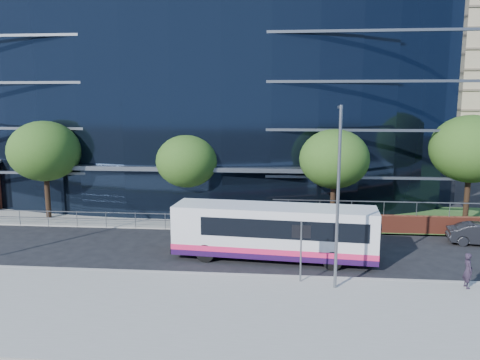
# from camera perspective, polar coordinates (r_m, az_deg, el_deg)

# --- Properties ---
(ground) EXTENTS (200.00, 200.00, 0.00)m
(ground) POSITION_cam_1_polar(r_m,az_deg,el_deg) (23.90, -3.83, -10.76)
(ground) COLOR black
(ground) RESTS_ON ground
(pavement_near) EXTENTS (80.00, 8.00, 0.15)m
(pavement_near) POSITION_cam_1_polar(r_m,az_deg,el_deg) (19.33, -6.27, -15.64)
(pavement_near) COLOR gray
(pavement_near) RESTS_ON ground
(kerb) EXTENTS (80.00, 0.25, 0.16)m
(kerb) POSITION_cam_1_polar(r_m,az_deg,el_deg) (22.95, -4.23, -11.43)
(kerb) COLOR gray
(kerb) RESTS_ON ground
(yellow_line_outer) EXTENTS (80.00, 0.08, 0.01)m
(yellow_line_outer) POSITION_cam_1_polar(r_m,az_deg,el_deg) (23.16, -4.15, -11.43)
(yellow_line_outer) COLOR gold
(yellow_line_outer) RESTS_ON ground
(yellow_line_inner) EXTENTS (80.00, 0.08, 0.01)m
(yellow_line_inner) POSITION_cam_1_polar(r_m,az_deg,el_deg) (23.30, -4.09, -11.30)
(yellow_line_inner) COLOR gold
(yellow_line_inner) RESTS_ON ground
(far_forecourt) EXTENTS (50.00, 8.00, 0.10)m
(far_forecourt) POSITION_cam_1_polar(r_m,az_deg,el_deg) (35.46, -10.62, -4.05)
(far_forecourt) COLOR gray
(far_forecourt) RESTS_ON ground
(glass_office) EXTENTS (44.00, 23.10, 16.00)m
(glass_office) POSITION_cam_1_polar(r_m,az_deg,el_deg) (43.65, -4.81, 9.13)
(glass_office) COLOR black
(glass_office) RESTS_ON ground
(guard_railings) EXTENTS (24.00, 0.05, 1.10)m
(guard_railings) POSITION_cam_1_polar(r_m,az_deg,el_deg) (32.24, -16.04, -4.23)
(guard_railings) COLOR slate
(guard_railings) RESTS_ON ground
(apartment_block) EXTENTS (60.00, 42.00, 30.00)m
(apartment_block) POSITION_cam_1_polar(r_m,az_deg,el_deg) (84.30, 25.44, 10.55)
(apartment_block) COLOR #2D511E
(apartment_block) RESTS_ON ground
(street_sign) EXTENTS (0.85, 0.09, 2.80)m
(street_sign) POSITION_cam_1_polar(r_m,az_deg,el_deg) (21.45, 7.47, -7.16)
(street_sign) COLOR slate
(street_sign) RESTS_ON pavement_near
(tree_far_a) EXTENTS (4.95, 4.95, 6.98)m
(tree_far_a) POSITION_cam_1_polar(r_m,az_deg,el_deg) (35.46, -22.73, 3.26)
(tree_far_a) COLOR black
(tree_far_a) RESTS_ON ground
(tree_far_b) EXTENTS (4.29, 4.29, 6.05)m
(tree_far_b) POSITION_cam_1_polar(r_m,az_deg,el_deg) (32.57, -6.48, 2.29)
(tree_far_b) COLOR black
(tree_far_b) RESTS_ON ground
(tree_far_c) EXTENTS (4.62, 4.62, 6.51)m
(tree_far_c) POSITION_cam_1_polar(r_m,az_deg,el_deg) (31.53, 11.42, 2.52)
(tree_far_c) COLOR black
(tree_far_c) RESTS_ON ground
(tree_far_d) EXTENTS (5.28, 5.28, 7.44)m
(tree_far_d) POSITION_cam_1_polar(r_m,az_deg,el_deg) (34.56, 26.31, 3.41)
(tree_far_d) COLOR black
(tree_far_d) RESTS_ON ground
(tree_dist_e) EXTENTS (4.62, 4.62, 6.51)m
(tree_dist_e) POSITION_cam_1_polar(r_m,az_deg,el_deg) (65.48, 23.55, 5.47)
(tree_dist_e) COLOR black
(tree_dist_e) RESTS_ON ground
(streetlight_east) EXTENTS (0.15, 0.77, 8.00)m
(streetlight_east) POSITION_cam_1_polar(r_m,az_deg,el_deg) (20.45, 11.87, -1.50)
(streetlight_east) COLOR slate
(streetlight_east) RESTS_ON pavement_near
(city_bus) EXTENTS (10.82, 3.40, 2.88)m
(city_bus) POSITION_cam_1_polar(r_m,az_deg,el_deg) (24.85, 4.35, -6.27)
(city_bus) COLOR silver
(city_bus) RESTS_ON ground
(pedestrian) EXTENTS (0.42, 0.60, 1.59)m
(pedestrian) POSITION_cam_1_polar(r_m,az_deg,el_deg) (23.23, 26.02, -9.88)
(pedestrian) COLOR #251C2A
(pedestrian) RESTS_ON pavement_near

